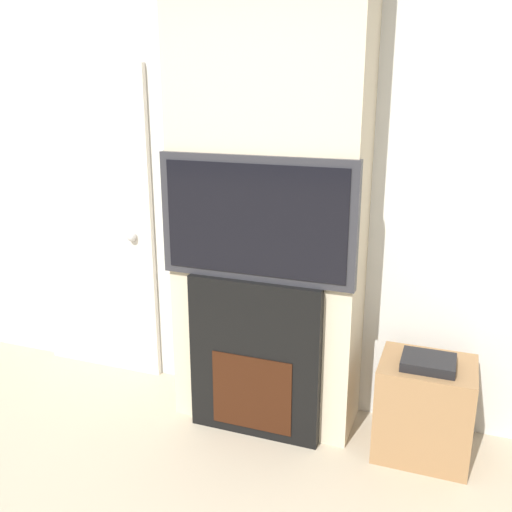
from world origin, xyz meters
TOP-DOWN VIEW (x-y plane):
  - wall_back at (0.00, 2.03)m, footprint 6.00×0.06m
  - chimney_breast at (0.00, 1.80)m, footprint 1.03×0.41m
  - fireplace at (0.00, 1.59)m, footprint 0.75×0.15m
  - television at (0.00, 1.59)m, footprint 1.06×0.07m
  - media_stand at (0.91, 1.70)m, footprint 0.49×0.39m
  - entry_door at (-1.28, 1.97)m, footprint 0.87×0.09m

SIDE VIEW (x-z plane):
  - media_stand at x=0.91m, z-range -0.02..0.56m
  - fireplace at x=0.00m, z-range 0.00..0.91m
  - entry_door at x=-1.28m, z-range 0.00..2.03m
  - television at x=0.00m, z-range 0.92..1.57m
  - wall_back at x=0.00m, z-range 0.00..2.70m
  - chimney_breast at x=0.00m, z-range 0.00..2.70m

